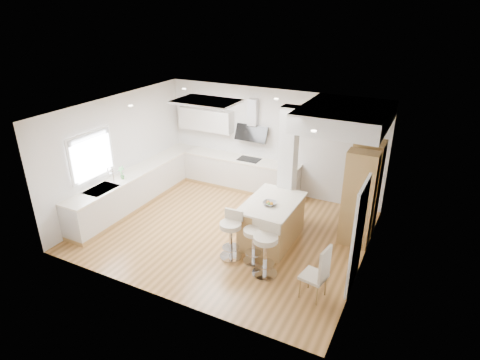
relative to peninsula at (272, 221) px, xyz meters
The scene contains 18 objects.
ground 1.17m from the peninsula, behind, with size 6.00×6.00×0.00m, color #AF7A41.
ceiling 1.17m from the peninsula, behind, with size 6.00×5.00×0.02m, color silver.
wall_back 2.80m from the peninsula, 113.76° to the left, with size 6.00×0.04×2.80m, color silver.
wall_left 4.17m from the peninsula, behind, with size 0.04×5.00×2.80m, color silver.
wall_right 2.14m from the peninsula, ahead, with size 0.04×5.00×2.80m, color silver.
skylight 2.99m from the peninsula, 164.38° to the left, with size 4.10×2.10×0.06m.
window_left 4.31m from the peninsula, 166.28° to the right, with size 0.06×1.28×1.07m.
doorway_right 2.09m from the peninsula, 19.64° to the right, with size 0.05×1.00×2.10m.
counter_left 3.77m from the peninsula, behind, with size 0.63×4.50×1.35m.
counter_back 2.93m from the peninsula, 132.73° to the left, with size 3.62×0.63×2.50m.
pillar 1.26m from the peninsula, 90.99° to the left, with size 0.35×0.35×2.80m.
soffit 2.70m from the peninsula, 51.87° to the left, with size 1.78×2.20×0.40m.
oven_column 2.06m from the peninsula, 35.44° to the left, with size 0.63×1.21×2.10m.
peninsula is the anchor object (origin of this frame).
bar_stool_a 1.05m from the peninsula, 118.30° to the right, with size 0.48×0.48×1.02m.
bar_stool_b 0.86m from the peninsula, 90.98° to the right, with size 0.46×0.46×0.95m.
bar_stool_c 1.20m from the peninsula, 72.73° to the right, with size 0.51×0.51×1.09m.
dining_chair 2.00m from the peninsula, 43.42° to the right, with size 0.48×0.48×1.07m.
Camera 1 is at (3.85, -6.91, 4.80)m, focal length 30.00 mm.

